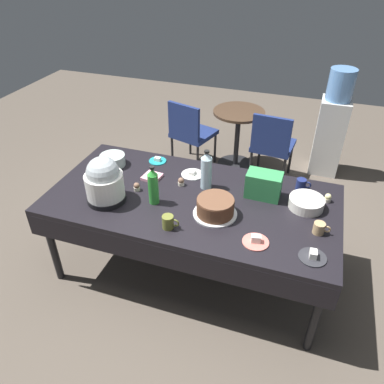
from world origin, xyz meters
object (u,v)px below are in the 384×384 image
cupcake_rose (181,182)px  soda_carton (264,185)px  dessert_plate_white (192,174)px  dessert_plate_charcoal (313,256)px  dessert_plate_teal (158,160)px  water_cooler (332,126)px  round_cafe_table (238,128)px  soda_bottle_water (206,171)px  frosted_layer_cake (215,207)px  soda_bottle_lime_soda (153,186)px  coffee_mug_olive (168,222)px  coffee_mug_navy (301,184)px  maroon_chair_left (190,131)px  potluck_table (192,204)px  coffee_mug_tan (319,228)px  glass_salad_bowl (113,160)px  cupcake_berry (328,198)px  dessert_plate_coral (256,241)px  maroon_chair_right (272,143)px  ceramic_snack_bowl (306,203)px  cupcake_cocoa (137,187)px  slow_cooker (104,181)px

cupcake_rose → soda_carton: (0.64, 0.06, 0.07)m
dessert_plate_white → dessert_plate_charcoal: bearing=-33.5°
soda_carton → dessert_plate_charcoal: bearing=-52.6°
dessert_plate_teal → water_cooler: 2.20m
round_cafe_table → dessert_plate_charcoal: bearing=-66.3°
dessert_plate_charcoal → soda_bottle_water: size_ratio=0.53×
frosted_layer_cake → water_cooler: 2.34m
soda_bottle_lime_soda → coffee_mug_olive: soda_bottle_lime_soda is taller
coffee_mug_navy → round_cafe_table: coffee_mug_navy is taller
frosted_layer_cake → maroon_chair_left: (-0.80, 1.76, -0.32)m
coffee_mug_navy → soda_bottle_water: bearing=-163.6°
soda_bottle_water → soda_carton: 0.45m
potluck_table → cupcake_rose: 0.21m
coffee_mug_tan → glass_salad_bowl: bearing=168.6°
cupcake_berry → frosted_layer_cake: bearing=-150.8°
dessert_plate_coral → round_cafe_table: bearing=105.5°
coffee_mug_tan → soda_carton: soda_carton is taller
dessert_plate_white → water_cooler: (1.09, 1.75, -0.17)m
soda_bottle_water → soda_carton: (0.45, 0.02, -0.05)m
coffee_mug_tan → frosted_layer_cake: bearing=-177.5°
water_cooler → soda_bottle_water: bearing=-116.2°
dessert_plate_white → maroon_chair_right: (0.49, 1.30, -0.27)m
soda_bottle_lime_soda → dessert_plate_teal: bearing=110.8°
cupcake_rose → coffee_mug_navy: 0.94m
soda_bottle_lime_soda → round_cafe_table: (0.20, 1.98, -0.40)m
cupcake_berry → cupcake_rose: bearing=-172.5°
dessert_plate_charcoal → maroon_chair_left: 2.49m
ceramic_snack_bowl → round_cafe_table: 1.92m
dessert_plate_charcoal → cupcake_berry: size_ratio=2.59×
round_cafe_table → soda_carton: bearing=-71.3°
soda_bottle_water → maroon_chair_right: 1.53m
dessert_plate_white → cupcake_cocoa: cupcake_cocoa is taller
frosted_layer_cake → cupcake_cocoa: size_ratio=4.70×
coffee_mug_olive → coffee_mug_tan: coffee_mug_olive is taller
coffee_mug_olive → maroon_chair_left: (-0.53, 2.00, -0.31)m
dessert_plate_white → maroon_chair_left: maroon_chair_left is taller
dessert_plate_charcoal → round_cafe_table: bearing=113.7°
coffee_mug_olive → coffee_mug_tan: (0.98, 0.28, -0.01)m
slow_cooker → cupcake_rose: (0.46, 0.37, -0.14)m
potluck_table → soda_bottle_water: soda_bottle_water is taller
dessert_plate_coral → dessert_plate_teal: (-1.02, 0.76, -0.00)m
dessert_plate_coral → maroon_chair_left: bearing=120.0°
cupcake_cocoa → coffee_mug_navy: bearing=19.4°
ceramic_snack_bowl → soda_bottle_lime_soda: size_ratio=0.82×
soda_carton → slow_cooker: bearing=-157.6°
ceramic_snack_bowl → cupcake_berry: 0.19m
dessert_plate_coral → coffee_mug_navy: bearing=73.2°
soda_carton → coffee_mug_tan: bearing=-34.2°
dessert_plate_charcoal → cupcake_rose: 1.17m
slow_cooker → soda_bottle_lime_soda: slow_cooker is taller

